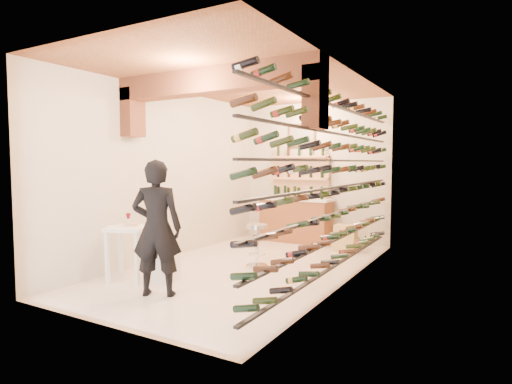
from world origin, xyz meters
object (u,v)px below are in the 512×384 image
Objects in this scene: tasting_table at (128,236)px; person at (157,228)px; chrome_barstool at (257,242)px; back_counter at (296,219)px; wine_rack at (333,180)px; crate_lower at (345,244)px; white_stool at (166,267)px.

tasting_table is 0.54× the size of person.
tasting_table is 1.36× the size of chrome_barstool.
back_counter is 0.91× the size of person.
person is at bearing -134.18° from wine_rack.
tasting_table is at bearing -121.13° from crate_lower.
white_stool is at bearing -95.60° from back_counter.
person is at bearing -44.54° from tasting_table.
white_stool is 0.23× the size of person.
tasting_table is 2.10× the size of crate_lower.
tasting_table is at bearing -102.47° from back_counter.
wine_rack is 7.66× the size of chrome_barstool.
person reaches higher than tasting_table.
crate_lower is (1.72, 3.49, -0.07)m from white_stool.
back_counter is 2.28× the size of chrome_barstool.
white_stool is (0.54, 0.24, -0.47)m from tasting_table.
back_counter is at bearing 124.66° from wine_rack.
person is at bearing -108.07° from crate_lower.
white_stool is at bearing -116.16° from crate_lower.
person is (-1.83, -1.89, -0.62)m from wine_rack.
white_stool is at bearing -84.20° from person.
person is at bearing -57.02° from white_stool.
crate_lower is at bearing 102.82° from wine_rack.
tasting_table is 2.39× the size of white_stool.
wine_rack is at bearing -7.14° from chrome_barstool.
back_counter is at bearing 53.85° from tasting_table.
crate_lower is at bearing 64.90° from chrome_barstool.
white_stool is 1.01m from person.
wine_rack is at bearing 5.44° from tasting_table.
chrome_barstool is (0.39, 2.07, -0.50)m from person.
crate_lower is at bearing -135.24° from person.
wine_rack is 3.38m from back_counter.
person is 3.86× the size of crate_lower.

